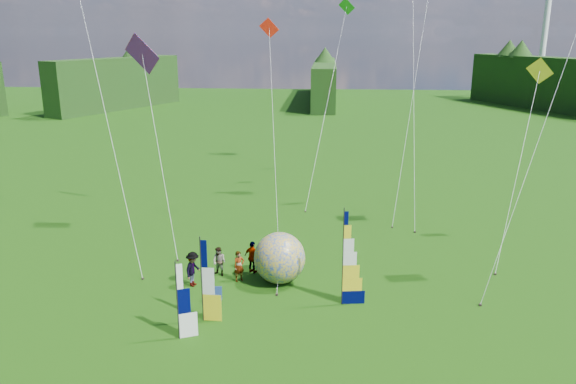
# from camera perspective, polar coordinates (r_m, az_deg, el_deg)

# --- Properties ---
(ground) EXTENTS (220.00, 220.00, 0.00)m
(ground) POSITION_cam_1_polar(r_m,az_deg,el_deg) (24.97, 1.69, -14.86)
(ground) COLOR #214A09
(ground) RESTS_ON ground
(treeline_ring) EXTENTS (210.00, 210.00, 8.00)m
(treeline_ring) POSITION_cam_1_polar(r_m,az_deg,el_deg) (23.18, 1.77, -6.34)
(treeline_ring) COLOR #163710
(treeline_ring) RESTS_ON ground
(turbine_right) EXTENTS (8.00, 1.20, 30.00)m
(turbine_right) POSITION_cam_1_polar(r_m,az_deg,el_deg) (131.11, 24.76, 15.55)
(turbine_right) COLOR silver
(turbine_right) RESTS_ON ground
(feather_banner_main) EXTENTS (1.29, 0.27, 4.76)m
(feather_banner_main) POSITION_cam_1_polar(r_m,az_deg,el_deg) (27.03, 5.59, -6.77)
(feather_banner_main) COLOR #01053C
(feather_banner_main) RESTS_ON ground
(side_banner_left) EXTENTS (1.09, 0.15, 3.96)m
(side_banner_left) POSITION_cam_1_polar(r_m,az_deg,el_deg) (25.90, -8.76, -8.92)
(side_banner_left) COLOR yellow
(side_banner_left) RESTS_ON ground
(side_banner_far) EXTENTS (0.98, 0.49, 3.48)m
(side_banner_far) POSITION_cam_1_polar(r_m,az_deg,el_deg) (24.72, -11.17, -10.93)
(side_banner_far) COLOR white
(side_banner_far) RESTS_ON ground
(bol_inflatable) EXTENTS (3.25, 3.25, 2.72)m
(bol_inflatable) POSITION_cam_1_polar(r_m,az_deg,el_deg) (29.65, -0.86, -6.71)
(bol_inflatable) COLOR #163A97
(bol_inflatable) RESTS_ON ground
(spectator_a) EXTENTS (0.73, 0.69, 1.67)m
(spectator_a) POSITION_cam_1_polar(r_m,az_deg,el_deg) (30.09, -5.00, -7.51)
(spectator_a) COLOR #66594C
(spectator_a) RESTS_ON ground
(spectator_b) EXTENTS (0.87, 0.67, 1.62)m
(spectator_b) POSITION_cam_1_polar(r_m,az_deg,el_deg) (30.84, -7.01, -7.03)
(spectator_b) COLOR #66594C
(spectator_b) RESTS_ON ground
(spectator_c) EXTENTS (0.74, 1.28, 1.87)m
(spectator_c) POSITION_cam_1_polar(r_m,az_deg,el_deg) (29.81, -9.64, -7.72)
(spectator_c) COLOR #66594C
(spectator_c) RESTS_ON ground
(spectator_d) EXTENTS (1.15, 0.90, 1.82)m
(spectator_d) POSITION_cam_1_polar(r_m,az_deg,el_deg) (30.95, -3.61, -6.64)
(spectator_d) COLOR #66594C
(spectator_d) RESTS_ON ground
(camp_chair) EXTENTS (0.63, 0.63, 1.04)m
(camp_chair) POSITION_cam_1_polar(r_m,az_deg,el_deg) (27.49, -7.36, -10.70)
(camp_chair) COLOR navy
(camp_chair) RESTS_ON ground
(kite_whale) EXTENTS (7.79, 15.11, 24.11)m
(kite_whale) POSITION_cam_1_polar(r_m,az_deg,el_deg) (41.93, 12.68, 14.59)
(kite_whale) COLOR black
(kite_whale) RESTS_ON ground
(kite_rainbow_delta) EXTENTS (11.99, 14.09, 13.68)m
(kite_rainbow_delta) POSITION_cam_1_polar(r_m,az_deg,el_deg) (35.37, -13.10, 5.86)
(kite_rainbow_delta) COLOR red
(kite_rainbow_delta) RESTS_ON ground
(kite_parafoil) EXTENTS (9.56, 9.43, 16.93)m
(kite_parafoil) POSITION_cam_1_polar(r_m,az_deg,el_deg) (30.02, 24.19, 6.28)
(kite_parafoil) COLOR red
(kite_parafoil) RESTS_ON ground
(small_kite_red) EXTENTS (5.31, 10.54, 14.21)m
(small_kite_red) POSITION_cam_1_polar(r_m,az_deg,el_deg) (37.63, -1.49, 7.28)
(small_kite_red) COLOR red
(small_kite_red) RESTS_ON ground
(small_kite_orange) EXTENTS (7.68, 11.47, 18.36)m
(small_kite_orange) POSITION_cam_1_polar(r_m,az_deg,el_deg) (40.73, 12.62, 10.51)
(small_kite_orange) COLOR orange
(small_kite_orange) RESTS_ON ground
(small_kite_yellow) EXTENTS (7.16, 10.85, 11.83)m
(small_kite_yellow) POSITION_cam_1_polar(r_m,az_deg,el_deg) (35.37, 22.53, 3.53)
(small_kite_yellow) COLOR yellow
(small_kite_yellow) RESTS_ON ground
(small_kite_pink) EXTENTS (9.35, 10.38, 16.63)m
(small_kite_pink) POSITION_cam_1_polar(r_m,az_deg,el_deg) (32.94, -17.88, 7.39)
(small_kite_pink) COLOR #D74CAB
(small_kite_pink) RESTS_ON ground
(small_kite_green) EXTENTS (7.79, 13.52, 16.00)m
(small_kite_green) POSITION_cam_1_polar(r_m,az_deg,el_deg) (44.77, 4.03, 9.79)
(small_kite_green) COLOR green
(small_kite_green) RESTS_ON ground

